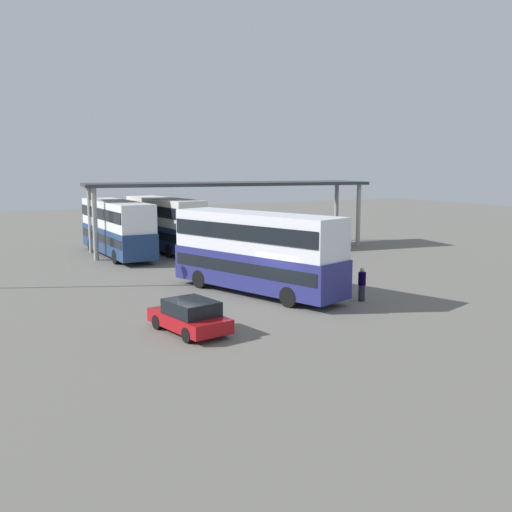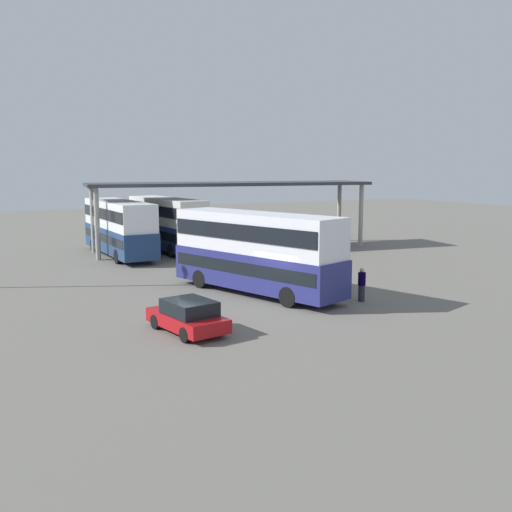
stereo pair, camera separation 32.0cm
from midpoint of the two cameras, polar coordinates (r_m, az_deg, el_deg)
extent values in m
plane|color=#68655D|center=(28.36, 3.19, -4.72)|extent=(140.00, 140.00, 0.00)
cube|color=navy|center=(30.35, 0.30, -1.33)|extent=(5.54, 10.63, 1.87)
cube|color=white|center=(30.07, 0.31, 2.33)|extent=(5.41, 10.41, 2.03)
cube|color=black|center=(30.31, 0.30, -0.91)|extent=(5.45, 10.25, 0.64)
cube|color=black|center=(30.06, 0.31, 2.52)|extent=(5.45, 10.25, 0.81)
cube|color=black|center=(34.02, -5.94, 0.20)|extent=(2.01, 0.74, 1.12)
cube|color=orange|center=(33.90, -5.97, 1.70)|extent=(1.66, 0.61, 0.36)
cylinder|color=black|center=(32.05, -5.23, -2.25)|extent=(0.58, 1.04, 1.00)
cylinder|color=black|center=(33.51, -2.35, -1.74)|extent=(0.58, 1.04, 1.00)
cylinder|color=black|center=(27.58, 3.53, -4.05)|extent=(0.58, 1.04, 1.00)
cylinder|color=black|center=(29.25, 6.36, -3.34)|extent=(0.58, 1.04, 1.00)
cube|color=#A81117|center=(23.65, -6.39, -6.28)|extent=(2.38, 4.06, 0.55)
cube|color=black|center=(23.35, -6.17, -5.04)|extent=(1.95, 2.34, 0.58)
cylinder|color=black|center=(24.31, -9.46, -6.40)|extent=(0.30, 0.63, 0.60)
cylinder|color=black|center=(25.07, -6.22, -5.86)|extent=(0.30, 0.63, 0.60)
cylinder|color=black|center=(22.33, -6.57, -7.71)|extent=(0.30, 0.63, 0.60)
cylinder|color=black|center=(23.15, -3.15, -7.06)|extent=(0.30, 0.63, 0.60)
cube|color=navy|center=(44.30, -13.07, 1.60)|extent=(2.77, 10.92, 1.81)
cube|color=white|center=(44.11, -13.16, 4.03)|extent=(2.69, 10.70, 1.96)
cube|color=black|center=(44.28, -13.08, 1.88)|extent=(2.80, 10.49, 0.61)
cube|color=black|center=(44.11, -13.16, 4.15)|extent=(2.80, 10.49, 0.78)
cube|color=black|center=(49.43, -14.83, 2.58)|extent=(2.12, 0.15, 1.08)
cube|color=orange|center=(49.35, -14.87, 3.58)|extent=(1.75, 0.12, 0.36)
cylinder|color=black|center=(47.34, -15.50, 1.04)|extent=(0.31, 1.01, 1.00)
cylinder|color=black|center=(47.92, -12.88, 1.23)|extent=(0.31, 1.01, 1.00)
cylinder|color=black|center=(40.89, -13.23, -0.05)|extent=(0.31, 1.01, 1.00)
cylinder|color=black|center=(41.56, -10.24, 0.18)|extent=(0.31, 1.01, 1.00)
cube|color=navy|center=(46.19, -8.53, 2.04)|extent=(3.37, 10.19, 1.84)
cube|color=white|center=(46.01, -8.58, 4.40)|extent=(3.28, 9.98, 1.99)
cube|color=black|center=(46.16, -8.54, 2.31)|extent=(3.37, 9.79, 0.62)
cube|color=black|center=(46.00, -8.59, 4.53)|extent=(3.37, 9.79, 0.80)
cube|color=black|center=(50.67, -10.89, 2.88)|extent=(2.05, 0.30, 1.10)
cube|color=orange|center=(50.59, -10.92, 3.87)|extent=(1.69, 0.24, 0.36)
cylinder|color=black|center=(48.68, -11.21, 1.40)|extent=(0.37, 1.02, 1.00)
cylinder|color=black|center=(49.53, -8.87, 1.59)|extent=(0.37, 1.02, 1.00)
cylinder|color=black|center=(43.04, -8.09, 0.53)|extent=(0.37, 1.02, 1.00)
cylinder|color=black|center=(44.00, -5.52, 0.75)|extent=(0.37, 1.02, 1.00)
cube|color=#33353A|center=(46.50, -2.18, 7.11)|extent=(23.02, 8.00, 0.25)
cylinder|color=#9E9B93|center=(52.61, 8.36, 4.28)|extent=(0.36, 0.36, 5.14)
cylinder|color=#9E9B93|center=(49.29, 10.46, 3.93)|extent=(0.36, 0.36, 5.14)
cylinder|color=#9E9B93|center=(46.46, -15.56, 3.46)|extent=(0.36, 0.36, 5.14)
cylinder|color=#9E9B93|center=(42.67, -15.14, 3.04)|extent=(0.36, 0.36, 5.14)
cylinder|color=#262633|center=(29.26, 10.64, -3.62)|extent=(0.32, 0.32, 0.81)
cylinder|color=black|center=(29.11, 10.68, -2.22)|extent=(0.38, 0.38, 0.65)
sphere|color=tan|center=(29.03, 10.70, -1.37)|extent=(0.23, 0.23, 0.23)
camera|label=1|loc=(0.16, -89.70, 0.05)|focal=40.68mm
camera|label=2|loc=(0.16, 90.30, -0.05)|focal=40.68mm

